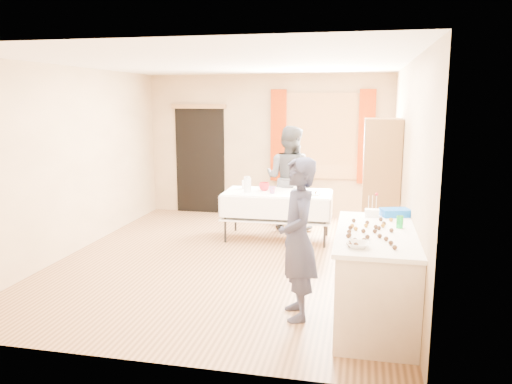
% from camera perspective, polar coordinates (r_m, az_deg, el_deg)
% --- Properties ---
extents(floor, '(4.50, 5.50, 0.02)m').
position_cam_1_polar(floor, '(6.87, -3.07, -7.79)').
color(floor, '#9E7047').
rests_on(floor, ground).
extents(ceiling, '(4.50, 5.50, 0.02)m').
position_cam_1_polar(ceiling, '(6.54, -3.30, 14.56)').
color(ceiling, white).
rests_on(ceiling, floor).
extents(wall_back, '(4.50, 0.02, 2.60)m').
position_cam_1_polar(wall_back, '(9.25, 1.32, 5.28)').
color(wall_back, tan).
rests_on(wall_back, floor).
extents(wall_front, '(4.50, 0.02, 2.60)m').
position_cam_1_polar(wall_front, '(4.02, -13.54, -1.99)').
color(wall_front, tan).
rests_on(wall_front, floor).
extents(wall_left, '(0.02, 5.50, 2.60)m').
position_cam_1_polar(wall_left, '(7.49, -20.14, 3.38)').
color(wall_left, tan).
rests_on(wall_left, floor).
extents(wall_right, '(0.02, 5.50, 2.60)m').
position_cam_1_polar(wall_right, '(6.37, 16.85, 2.42)').
color(wall_right, tan).
rests_on(wall_right, floor).
extents(window_frame, '(1.32, 0.06, 1.52)m').
position_cam_1_polar(window_frame, '(9.06, 7.53, 6.35)').
color(window_frame, olive).
rests_on(window_frame, wall_back).
extents(window_pane, '(1.20, 0.02, 1.40)m').
position_cam_1_polar(window_pane, '(9.05, 7.53, 6.34)').
color(window_pane, white).
rests_on(window_pane, wall_back).
extents(curtain_left, '(0.28, 0.06, 1.65)m').
position_cam_1_polar(curtain_left, '(9.11, 2.58, 6.45)').
color(curtain_left, '#8A2603').
rests_on(curtain_left, wall_back).
extents(curtain_right, '(0.28, 0.06, 1.65)m').
position_cam_1_polar(curtain_right, '(8.99, 12.50, 6.16)').
color(curtain_right, '#8A2603').
rests_on(curtain_right, wall_back).
extents(doorway, '(0.95, 0.04, 2.00)m').
position_cam_1_polar(doorway, '(9.58, -6.40, 3.59)').
color(doorway, black).
rests_on(doorway, floor).
extents(door_lintel, '(1.05, 0.06, 0.08)m').
position_cam_1_polar(door_lintel, '(9.49, -6.59, 9.70)').
color(door_lintel, olive).
rests_on(door_lintel, wall_back).
extents(cabinet, '(0.50, 0.60, 1.89)m').
position_cam_1_polar(cabinet, '(7.22, 14.05, 0.62)').
color(cabinet, brown).
rests_on(cabinet, floor).
extents(counter, '(0.77, 1.63, 0.91)m').
position_cam_1_polar(counter, '(5.04, 13.49, -9.44)').
color(counter, beige).
rests_on(counter, floor).
extents(party_table, '(1.68, 0.89, 0.75)m').
position_cam_1_polar(party_table, '(7.74, 2.47, -2.19)').
color(party_table, black).
rests_on(party_table, floor).
extents(chair, '(0.56, 0.56, 1.07)m').
position_cam_1_polar(chair, '(8.85, 4.34, -1.42)').
color(chair, black).
rests_on(chair, floor).
extents(girl, '(0.81, 0.73, 1.61)m').
position_cam_1_polar(girl, '(4.92, 4.80, -5.39)').
color(girl, '#272842').
rests_on(girl, floor).
extents(woman, '(1.17, 1.08, 1.72)m').
position_cam_1_polar(woman, '(8.28, 3.81, 1.58)').
color(woman, black).
rests_on(woman, floor).
extents(soda_can, '(0.09, 0.09, 0.12)m').
position_cam_1_polar(soda_can, '(5.08, 16.11, -3.31)').
color(soda_can, green).
rests_on(soda_can, counter).
extents(mixing_bowl, '(0.23, 0.23, 0.05)m').
position_cam_1_polar(mixing_bowl, '(4.35, 11.57, -5.93)').
color(mixing_bowl, white).
rests_on(mixing_bowl, counter).
extents(foam_block, '(0.15, 0.10, 0.08)m').
position_cam_1_polar(foam_block, '(5.50, 13.11, -2.34)').
color(foam_block, white).
rests_on(foam_block, counter).
extents(blue_basket, '(0.35, 0.28, 0.08)m').
position_cam_1_polar(blue_basket, '(5.58, 15.64, -2.27)').
color(blue_basket, blue).
rests_on(blue_basket, counter).
extents(pitcher, '(0.14, 0.14, 0.22)m').
position_cam_1_polar(pitcher, '(7.64, -0.97, 0.82)').
color(pitcher, silver).
rests_on(pitcher, party_table).
extents(cup_red, '(0.23, 0.23, 0.13)m').
position_cam_1_polar(cup_red, '(7.76, 0.95, 0.63)').
color(cup_red, '#AE1921').
rests_on(cup_red, party_table).
extents(cup_rainbow, '(0.16, 0.16, 0.10)m').
position_cam_1_polar(cup_rainbow, '(7.54, 1.86, 0.24)').
color(cup_rainbow, red).
rests_on(cup_rainbow, party_table).
extents(small_bowl, '(0.28, 0.28, 0.06)m').
position_cam_1_polar(small_bowl, '(7.75, 4.99, 0.33)').
color(small_bowl, white).
rests_on(small_bowl, party_table).
extents(pastry_tray, '(0.30, 0.23, 0.02)m').
position_cam_1_polar(pastry_tray, '(7.51, 6.25, -0.18)').
color(pastry_tray, white).
rests_on(pastry_tray, party_table).
extents(bottle, '(0.13, 0.13, 0.19)m').
position_cam_1_polar(bottle, '(7.94, -1.30, 1.09)').
color(bottle, white).
rests_on(bottle, party_table).
extents(cake_balls, '(0.52, 1.06, 0.04)m').
position_cam_1_polar(cake_balls, '(4.81, 12.83, -4.41)').
color(cake_balls, '#3F2314').
rests_on(cake_balls, counter).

